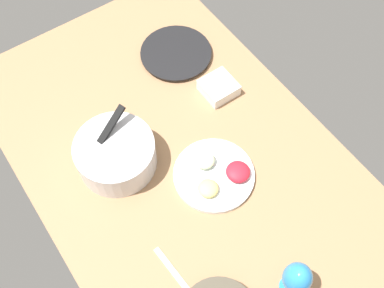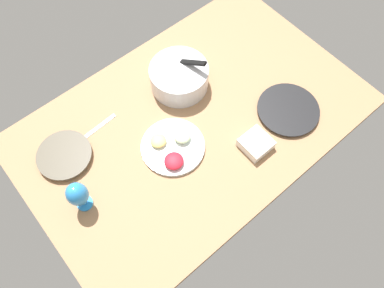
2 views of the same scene
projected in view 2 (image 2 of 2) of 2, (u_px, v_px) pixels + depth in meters
The scene contains 8 objects.
ground_plane at pixel (193, 122), 175.15cm from camera, with size 160.00×104.00×4.00cm, color #99704C.
dinner_plate_left at pixel (65, 156), 163.27cm from camera, with size 24.39×24.39×2.97cm.
dinner_plate_right at pixel (288, 110), 174.46cm from camera, with size 29.44×29.44×2.07cm.
mixing_bowl at pixel (179, 76), 176.56cm from camera, with size 28.14×28.14×19.01cm.
fruit_platter at pixel (173, 147), 165.06cm from camera, with size 28.80×28.80×5.56cm.
hurricane_glass_blue at pixel (78, 195), 144.85cm from camera, with size 8.73×8.73×18.56cm.
square_bowl_white at pixel (256, 143), 164.56cm from camera, with size 12.46×12.46×5.09cm.
fork_by_left_plate at pixel (100, 126), 171.43cm from camera, with size 18.00×1.80×0.60cm, color silver.
Camera 2 is at (-56.98, -67.00, 149.84)cm, focal length 34.54 mm.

